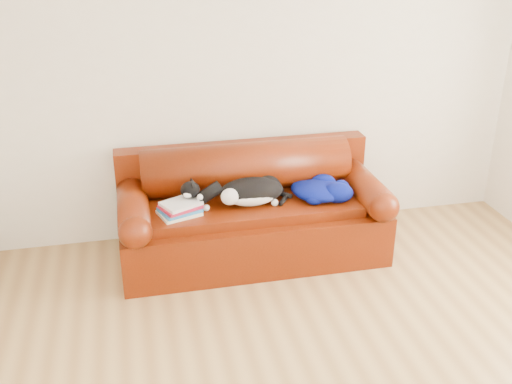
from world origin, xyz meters
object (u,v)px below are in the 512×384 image
sofa_base (252,228)px  cat (251,192)px  blanket (321,189)px  book_stack (180,208)px

sofa_base → cat: cat is taller
sofa_base → cat: (-0.03, -0.08, 0.36)m
sofa_base → cat: 0.37m
cat → blanket: cat is taller
blanket → cat: bearing=-179.8°
cat → blanket: (0.57, 0.00, -0.03)m
sofa_base → blanket: 0.64m
book_stack → cat: bearing=6.4°
book_stack → blanket: 1.13m
cat → sofa_base: bearing=57.1°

